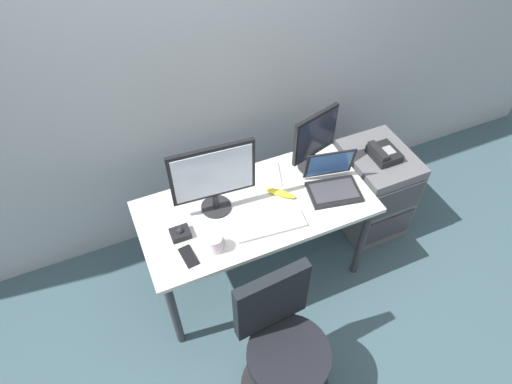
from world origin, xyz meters
TOP-DOWN VIEW (x-y plane):
  - ground_plane at (0.00, 0.00)m, footprint 8.00×8.00m
  - back_wall at (0.00, 0.69)m, footprint 6.00×0.10m
  - desk at (0.00, 0.00)m, footprint 1.40×0.68m
  - file_cabinet at (0.97, 0.09)m, footprint 0.42×0.53m
  - desk_phone at (0.96, 0.07)m, footprint 0.17×0.20m
  - office_chair at (-0.18, -0.75)m, footprint 0.52×0.52m
  - monitor_main at (-0.22, 0.08)m, footprint 0.49×0.18m
  - monitor_side at (0.46, 0.16)m, footprint 0.33×0.18m
  - keyboard at (0.01, -0.18)m, footprint 0.42×0.18m
  - laptop at (0.49, -0.05)m, footprint 0.36×0.32m
  - trackball_mouse at (-0.48, -0.03)m, footprint 0.11×0.09m
  - coffee_mug at (-0.33, -0.20)m, footprint 0.10×0.09m
  - paper_notepad at (0.17, 0.20)m, footprint 0.21×0.24m
  - cell_phone at (-0.48, -0.19)m, footprint 0.08×0.15m
  - banana at (0.17, 0.02)m, footprint 0.17×0.17m

SIDE VIEW (x-z plane):
  - ground_plane at x=0.00m, z-range 0.00..0.00m
  - file_cabinet at x=0.97m, z-range 0.00..0.69m
  - office_chair at x=-0.18m, z-range -0.04..0.89m
  - desk at x=0.00m, z-range 0.27..0.98m
  - cell_phone at x=-0.48m, z-range 0.71..0.72m
  - paper_notepad at x=0.17m, z-range 0.71..0.72m
  - desk_phone at x=0.96m, z-range 0.68..0.77m
  - keyboard at x=0.01m, z-range 0.71..0.74m
  - banana at x=0.17m, z-range 0.71..0.75m
  - trackball_mouse at x=-0.48m, z-range 0.70..0.77m
  - coffee_mug at x=-0.33m, z-range 0.71..0.81m
  - laptop at x=0.49m, z-range 0.65..0.89m
  - monitor_side at x=0.46m, z-range 0.73..1.16m
  - monitor_main at x=-0.22m, z-range 0.74..1.22m
  - back_wall at x=0.00m, z-range 0.00..2.80m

